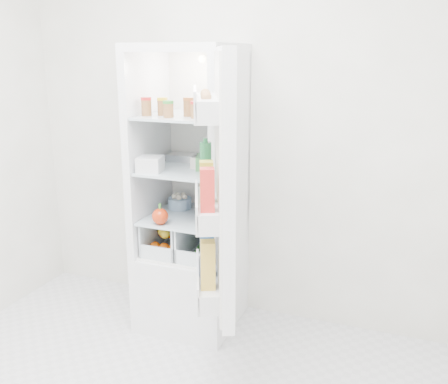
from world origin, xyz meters
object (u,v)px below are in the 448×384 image
at_px(mushroom_bowl, 180,203).
at_px(fridge_door, 219,191).
at_px(red_cabbage, 215,202).
at_px(refrigerator, 193,225).

distance_m(mushroom_bowl, fridge_door, 0.92).
bearing_deg(fridge_door, mushroom_bowl, 14.99).
relative_size(red_cabbage, fridge_door, 0.14).
bearing_deg(fridge_door, red_cabbage, -0.31).
distance_m(red_cabbage, fridge_door, 0.71).
distance_m(refrigerator, red_cabbage, 0.23).
relative_size(mushroom_bowl, fridge_door, 0.12).
bearing_deg(refrigerator, red_cabbage, -2.67).
distance_m(red_cabbage, mushroom_bowl, 0.29).
xyz_separation_m(refrigerator, fridge_door, (0.43, -0.61, 0.43)).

